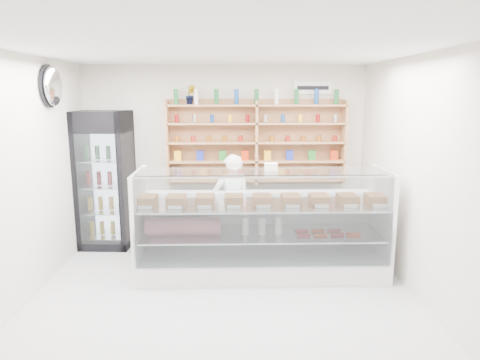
{
  "coord_description": "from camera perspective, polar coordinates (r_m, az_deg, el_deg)",
  "views": [
    {
      "loc": [
        0.06,
        -4.42,
        2.34
      ],
      "look_at": [
        0.2,
        0.9,
        1.28
      ],
      "focal_mm": 32.0,
      "sensor_mm": 36.0,
      "label": 1
    }
  ],
  "objects": [
    {
      "name": "room",
      "position": [
        4.52,
        -2.27,
        -0.75
      ],
      "size": [
        5.0,
        5.0,
        5.0
      ],
      "color": "silver",
      "rests_on": "ground"
    },
    {
      "name": "display_counter",
      "position": [
        5.75,
        2.86,
        -8.71
      ],
      "size": [
        3.22,
        0.96,
        1.4
      ],
      "color": "white",
      "rests_on": "floor"
    },
    {
      "name": "shop_worker",
      "position": [
        6.27,
        -1.07,
        -3.37
      ],
      "size": [
        0.61,
        0.47,
        1.51
      ],
      "primitive_type": "imported",
      "rotation": [
        0.0,
        0.0,
        3.35
      ],
      "color": "silver",
      "rests_on": "floor"
    },
    {
      "name": "drinks_cooler",
      "position": [
        6.95,
        -17.47,
        0.1
      ],
      "size": [
        0.8,
        0.78,
        2.1
      ],
      "rotation": [
        0.0,
        0.0,
        -0.06
      ],
      "color": "black",
      "rests_on": "floor"
    },
    {
      "name": "wall_shelving",
      "position": [
        6.81,
        2.17,
        4.99
      ],
      "size": [
        2.84,
        0.28,
        1.33
      ],
      "color": "#AC8151",
      "rests_on": "back_wall"
    },
    {
      "name": "potted_plant",
      "position": [
        6.78,
        -6.61,
        11.21
      ],
      "size": [
        0.17,
        0.14,
        0.29
      ],
      "primitive_type": "imported",
      "rotation": [
        0.0,
        0.0,
        -0.1
      ],
      "color": "#1E6626",
      "rests_on": "wall_shelving"
    },
    {
      "name": "security_mirror",
      "position": [
        6.05,
        -23.68,
        11.39
      ],
      "size": [
        0.15,
        0.5,
        0.5
      ],
      "primitive_type": "ellipsoid",
      "color": "silver",
      "rests_on": "left_wall"
    },
    {
      "name": "wall_sign",
      "position": [
        7.02,
        9.67,
        12.02
      ],
      "size": [
        0.62,
        0.03,
        0.2
      ],
      "primitive_type": "cube",
      "color": "white",
      "rests_on": "back_wall"
    }
  ]
}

